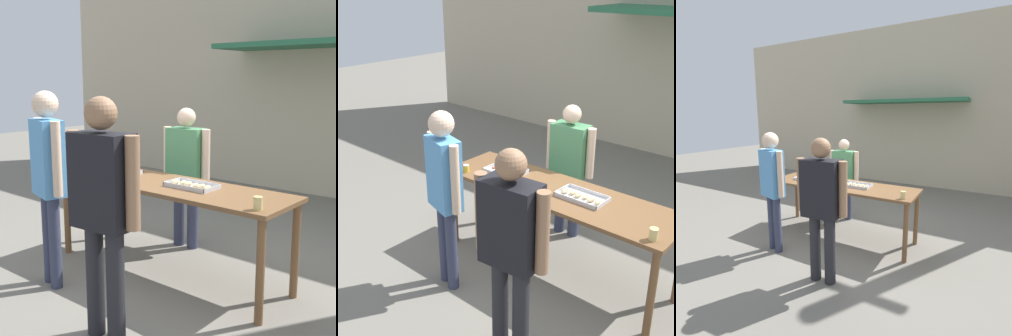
# 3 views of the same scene
# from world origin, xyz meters

# --- Properties ---
(ground_plane) EXTENTS (24.00, 24.00, 0.00)m
(ground_plane) POSITION_xyz_m (0.00, 0.00, 0.00)
(ground_plane) COLOR slate
(serving_table) EXTENTS (2.52, 0.74, 0.91)m
(serving_table) POSITION_xyz_m (0.00, 0.00, 0.81)
(serving_table) COLOR brown
(serving_table) RESTS_ON ground
(food_tray_sausages) EXTENTS (0.41, 0.31, 0.04)m
(food_tray_sausages) POSITION_xyz_m (-0.69, 0.01, 0.92)
(food_tray_sausages) COLOR silver
(food_tray_sausages) RESTS_ON serving_table
(food_tray_buns) EXTENTS (0.48, 0.27, 0.05)m
(food_tray_buns) POSITION_xyz_m (0.27, 0.01, 0.93)
(food_tray_buns) COLOR silver
(food_tray_buns) RESTS_ON serving_table
(condiment_jar_mustard) EXTENTS (0.07, 0.07, 0.08)m
(condiment_jar_mustard) POSITION_xyz_m (-1.12, -0.26, 0.95)
(condiment_jar_mustard) COLOR #B22319
(condiment_jar_mustard) RESTS_ON serving_table
(condiment_jar_ketchup) EXTENTS (0.07, 0.07, 0.08)m
(condiment_jar_ketchup) POSITION_xyz_m (-1.03, -0.26, 0.95)
(condiment_jar_ketchup) COLOR gold
(condiment_jar_ketchup) RESTS_ON serving_table
(beer_cup) EXTENTS (0.07, 0.07, 0.11)m
(beer_cup) POSITION_xyz_m (1.12, -0.25, 0.96)
(beer_cup) COLOR #DBC67A
(beer_cup) RESTS_ON serving_table
(person_server_behind_table) EXTENTS (0.59, 0.26, 1.59)m
(person_server_behind_table) POSITION_xyz_m (-0.32, 0.69, 0.94)
(person_server_behind_table) COLOR #333851
(person_server_behind_table) RESTS_ON ground
(person_customer_holding_hotdog) EXTENTS (0.51, 0.29, 1.80)m
(person_customer_holding_hotdog) POSITION_xyz_m (-0.64, -0.91, 1.10)
(person_customer_holding_hotdog) COLOR #333851
(person_customer_holding_hotdog) RESTS_ON ground
(person_customer_with_cup) EXTENTS (0.65, 0.28, 1.79)m
(person_customer_with_cup) POSITION_xyz_m (0.42, -1.20, 1.06)
(person_customer_with_cup) COLOR #232328
(person_customer_with_cup) RESTS_ON ground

